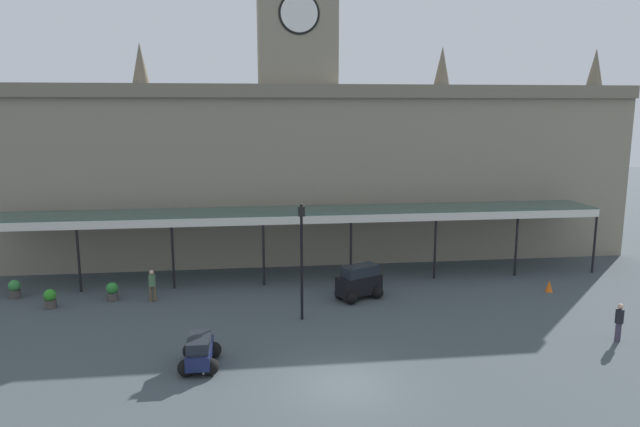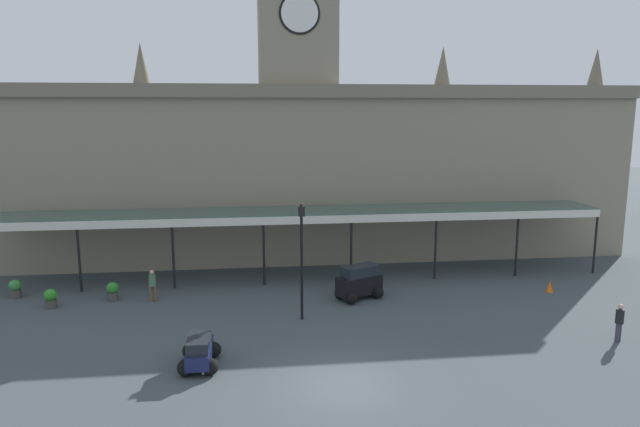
{
  "view_description": "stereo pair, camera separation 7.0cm",
  "coord_description": "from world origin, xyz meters",
  "px_view_note": "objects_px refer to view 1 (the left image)",
  "views": [
    {
      "loc": [
        -3.28,
        -19.17,
        9.84
      ],
      "look_at": [
        0.0,
        6.84,
        5.03
      ],
      "focal_mm": 32.69,
      "sensor_mm": 36.0,
      "label": 1
    },
    {
      "loc": [
        -3.21,
        -19.18,
        9.84
      ],
      "look_at": [
        0.0,
        6.84,
        5.03
      ],
      "focal_mm": 32.69,
      "sensor_mm": 36.0,
      "label": 2
    }
  ],
  "objects_px": {
    "pedestrian_crossing_forecourt": "(619,321)",
    "victorian_lamppost": "(302,249)",
    "car_black_van": "(359,284)",
    "planter_forecourt_centre": "(15,289)",
    "car_navy_estate": "(200,353)",
    "planter_by_canopy": "(50,298)",
    "pedestrian_near_entrance": "(152,284)",
    "planter_near_kerb": "(112,291)",
    "traffic_cone": "(549,286)"
  },
  "relations": [
    {
      "from": "pedestrian_crossing_forecourt",
      "to": "victorian_lamppost",
      "type": "height_order",
      "value": "victorian_lamppost"
    },
    {
      "from": "car_black_van",
      "to": "planter_forecourt_centre",
      "type": "height_order",
      "value": "car_black_van"
    },
    {
      "from": "car_navy_estate",
      "to": "planter_by_canopy",
      "type": "bearing_deg",
      "value": 135.62
    },
    {
      "from": "pedestrian_near_entrance",
      "to": "planter_near_kerb",
      "type": "xyz_separation_m",
      "value": [
        -2.09,
        0.44,
        -0.42
      ]
    },
    {
      "from": "car_navy_estate",
      "to": "planter_forecourt_centre",
      "type": "distance_m",
      "value": 14.06
    },
    {
      "from": "planter_by_canopy",
      "to": "victorian_lamppost",
      "type": "bearing_deg",
      "value": -14.29
    },
    {
      "from": "car_black_van",
      "to": "planter_near_kerb",
      "type": "bearing_deg",
      "value": 174.12
    },
    {
      "from": "car_navy_estate",
      "to": "victorian_lamppost",
      "type": "height_order",
      "value": "victorian_lamppost"
    },
    {
      "from": "pedestrian_crossing_forecourt",
      "to": "traffic_cone",
      "type": "xyz_separation_m",
      "value": [
        0.54,
        6.74,
        -0.58
      ]
    },
    {
      "from": "victorian_lamppost",
      "to": "traffic_cone",
      "type": "bearing_deg",
      "value": 10.22
    },
    {
      "from": "planter_forecourt_centre",
      "to": "planter_by_canopy",
      "type": "distance_m",
      "value": 3.04
    },
    {
      "from": "car_navy_estate",
      "to": "planter_forecourt_centre",
      "type": "xyz_separation_m",
      "value": [
        -10.26,
        9.62,
        -0.07
      ]
    },
    {
      "from": "planter_forecourt_centre",
      "to": "car_navy_estate",
      "type": "bearing_deg",
      "value": -43.15
    },
    {
      "from": "car_navy_estate",
      "to": "traffic_cone",
      "type": "bearing_deg",
      "value": 21.39
    },
    {
      "from": "pedestrian_crossing_forecourt",
      "to": "planter_forecourt_centre",
      "type": "height_order",
      "value": "pedestrian_crossing_forecourt"
    },
    {
      "from": "victorian_lamppost",
      "to": "planter_near_kerb",
      "type": "xyz_separation_m",
      "value": [
        -9.45,
        3.93,
        -2.9
      ]
    },
    {
      "from": "planter_near_kerb",
      "to": "traffic_cone",
      "type": "bearing_deg",
      "value": -3.64
    },
    {
      "from": "traffic_cone",
      "to": "planter_forecourt_centre",
      "type": "bearing_deg",
      "value": 174.83
    },
    {
      "from": "car_black_van",
      "to": "planter_by_canopy",
      "type": "height_order",
      "value": "car_black_van"
    },
    {
      "from": "pedestrian_near_entrance",
      "to": "planter_near_kerb",
      "type": "height_order",
      "value": "pedestrian_near_entrance"
    },
    {
      "from": "car_navy_estate",
      "to": "planter_by_canopy",
      "type": "height_order",
      "value": "car_navy_estate"
    },
    {
      "from": "planter_forecourt_centre",
      "to": "pedestrian_near_entrance",
      "type": "bearing_deg",
      "value": -11.93
    },
    {
      "from": "car_navy_estate",
      "to": "pedestrian_near_entrance",
      "type": "relative_size",
      "value": 1.36
    },
    {
      "from": "traffic_cone",
      "to": "planter_forecourt_centre",
      "type": "relative_size",
      "value": 0.68
    },
    {
      "from": "pedestrian_near_entrance",
      "to": "car_black_van",
      "type": "bearing_deg",
      "value": -4.64
    },
    {
      "from": "planter_near_kerb",
      "to": "car_black_van",
      "type": "bearing_deg",
      "value": -5.88
    },
    {
      "from": "pedestrian_crossing_forecourt",
      "to": "planter_near_kerb",
      "type": "xyz_separation_m",
      "value": [
        -22.55,
        8.21,
        -0.42
      ]
    },
    {
      "from": "pedestrian_near_entrance",
      "to": "victorian_lamppost",
      "type": "bearing_deg",
      "value": -25.33
    },
    {
      "from": "planter_by_canopy",
      "to": "planter_forecourt_centre",
      "type": "bearing_deg",
      "value": 141.32
    },
    {
      "from": "car_navy_estate",
      "to": "victorian_lamppost",
      "type": "relative_size",
      "value": 0.41
    },
    {
      "from": "victorian_lamppost",
      "to": "traffic_cone",
      "type": "distance_m",
      "value": 14.2
    },
    {
      "from": "pedestrian_near_entrance",
      "to": "planter_forecourt_centre",
      "type": "relative_size",
      "value": 1.74
    },
    {
      "from": "car_black_van",
      "to": "planter_forecourt_centre",
      "type": "bearing_deg",
      "value": 172.36
    },
    {
      "from": "victorian_lamppost",
      "to": "planter_near_kerb",
      "type": "distance_m",
      "value": 10.63
    },
    {
      "from": "planter_near_kerb",
      "to": "planter_forecourt_centre",
      "type": "bearing_deg",
      "value": 168.1
    },
    {
      "from": "planter_by_canopy",
      "to": "car_navy_estate",
      "type": "bearing_deg",
      "value": -44.38
    },
    {
      "from": "planter_forecourt_centre",
      "to": "car_black_van",
      "type": "bearing_deg",
      "value": -7.64
    },
    {
      "from": "planter_forecourt_centre",
      "to": "planter_by_canopy",
      "type": "bearing_deg",
      "value": -38.68
    },
    {
      "from": "victorian_lamppost",
      "to": "traffic_cone",
      "type": "xyz_separation_m",
      "value": [
        13.65,
        2.46,
        -3.06
      ]
    },
    {
      "from": "car_black_van",
      "to": "traffic_cone",
      "type": "height_order",
      "value": "car_black_van"
    },
    {
      "from": "pedestrian_near_entrance",
      "to": "traffic_cone",
      "type": "distance_m",
      "value": 21.04
    },
    {
      "from": "planter_by_canopy",
      "to": "pedestrian_crossing_forecourt",
      "type": "bearing_deg",
      "value": -16.28
    },
    {
      "from": "traffic_cone",
      "to": "victorian_lamppost",
      "type": "bearing_deg",
      "value": -169.78
    },
    {
      "from": "victorian_lamppost",
      "to": "pedestrian_near_entrance",
      "type": "bearing_deg",
      "value": 154.67
    },
    {
      "from": "car_black_van",
      "to": "traffic_cone",
      "type": "bearing_deg",
      "value": -0.9
    },
    {
      "from": "traffic_cone",
      "to": "planter_by_canopy",
      "type": "distance_m",
      "value": 25.91
    },
    {
      "from": "victorian_lamppost",
      "to": "car_black_van",
      "type": "bearing_deg",
      "value": 38.99
    },
    {
      "from": "car_navy_estate",
      "to": "pedestrian_crossing_forecourt",
      "type": "relative_size",
      "value": 1.36
    },
    {
      "from": "car_black_van",
      "to": "pedestrian_near_entrance",
      "type": "relative_size",
      "value": 1.55
    },
    {
      "from": "car_navy_estate",
      "to": "pedestrian_near_entrance",
      "type": "bearing_deg",
      "value": 110.31
    }
  ]
}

